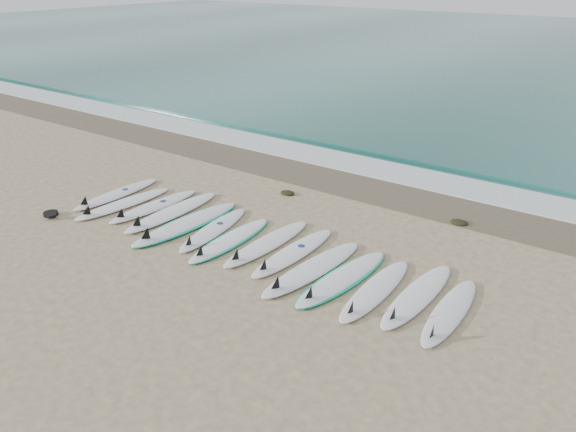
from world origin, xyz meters
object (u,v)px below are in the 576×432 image
Objects in this scene: surfboard_0 at (115,194)px; surfboard_7 at (265,244)px; leash_coil at (51,214)px; surfboard_13 at (449,313)px.

surfboard_0 is 4.56m from surfboard_7.
surfboard_0 is 5.48× the size of leash_coil.
surfboard_13 is (8.40, -0.13, -0.00)m from surfboard_0.
leash_coil is at bearing -159.89° from surfboard_7.
surfboard_0 is 8.40m from surfboard_13.
surfboard_7 is 5.04m from leash_coil.
surfboard_7 is at bearing 18.81° from leash_coil.
surfboard_13 is at bearing -2.20° from surfboard_0.
leash_coil is (-0.22, -1.58, -0.01)m from surfboard_0.
surfboard_13 reaches higher than leash_coil.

